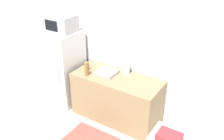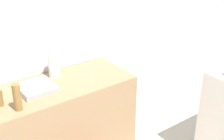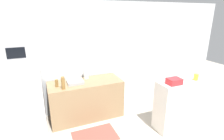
% 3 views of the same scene
% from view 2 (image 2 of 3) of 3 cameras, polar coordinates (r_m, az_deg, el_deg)
% --- Properties ---
extents(wall_back, '(8.00, 0.06, 2.60)m').
position_cam_2_polar(wall_back, '(3.53, -11.40, 6.52)').
color(wall_back, silver).
rests_on(wall_back, ground_plane).
extents(counter, '(1.62, 0.68, 0.87)m').
position_cam_2_polar(counter, '(3.53, -9.45, -9.03)').
color(counter, '#937551').
rests_on(counter, ground_plane).
extents(sink_basin, '(0.34, 0.33, 0.06)m').
position_cam_2_polar(sink_basin, '(3.23, -13.64, -3.24)').
color(sink_basin, '#9EA3A8').
rests_on(sink_basin, counter).
extents(bottle_tall, '(0.07, 0.07, 0.26)m').
position_cam_2_polar(bottle_tall, '(2.91, -16.96, -4.78)').
color(bottle_tall, olive).
rests_on(bottle_tall, counter).
extents(paper_towel_roll, '(0.12, 0.12, 0.27)m').
position_cam_2_polar(paper_towel_roll, '(3.45, -10.60, 0.85)').
color(paper_towel_roll, white).
rests_on(paper_towel_roll, counter).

